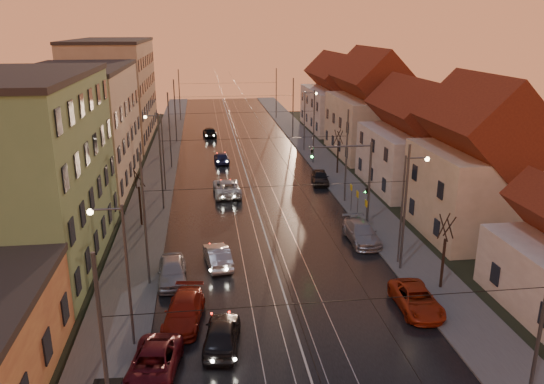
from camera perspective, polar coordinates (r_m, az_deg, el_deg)
name	(u,v)px	position (r m, az deg, el deg)	size (l,w,h in m)	color
ground	(303,355)	(28.86, 3.36, -17.14)	(160.00, 160.00, 0.00)	black
road	(243,164)	(65.52, -3.15, 3.07)	(16.00, 120.00, 0.04)	black
sidewalk_left	(160,166)	(65.55, -11.91, 2.77)	(4.00, 120.00, 0.15)	#4C4C4C
sidewalk_right	(322,161)	(66.97, 5.42, 3.38)	(4.00, 120.00, 0.15)	#4C4C4C
tram_rail_0	(225,164)	(65.39, -5.08, 3.02)	(0.06, 120.00, 0.03)	gray
tram_rail_1	(237,164)	(65.46, -3.82, 3.07)	(0.06, 120.00, 0.03)	gray
tram_rail_2	(249,163)	(65.57, -2.48, 3.12)	(0.06, 120.00, 0.03)	gray
tram_rail_3	(261,163)	(65.70, -1.24, 3.16)	(0.06, 120.00, 0.03)	gray
apartment_left_1	(18,175)	(40.63, -25.62, 1.69)	(10.00, 18.00, 13.00)	#67965F
apartment_left_2	(80,128)	(59.59, -19.91, 6.47)	(10.00, 20.00, 12.00)	beige
apartment_left_3	(114,91)	(82.80, -16.62, 10.34)	(10.00, 24.00, 14.00)	tan
house_right_1	(479,169)	(45.33, 21.39, 2.35)	(8.67, 10.20, 10.80)	#B8AD8E
house_right_2	(415,144)	(56.89, 15.16, 5.02)	(9.18, 12.24, 9.20)	#BCB6AD
house_right_3	(371,110)	(70.52, 10.64, 8.63)	(9.18, 14.28, 11.50)	#B8AD8E
house_right_4	(337,98)	(87.74, 6.99, 10.01)	(9.18, 16.32, 10.00)	#BCB6AD
catenary_pole_l_0	(105,365)	(21.34, -17.50, -17.32)	(0.16, 0.16, 9.00)	#595B60
catenary_pole_r_0	(540,331)	(24.83, 26.87, -13.21)	(0.16, 0.16, 9.00)	#595B60
catenary_pole_l_1	(145,221)	(34.61, -13.52, -3.08)	(0.16, 0.16, 9.00)	#595B60
catenary_pole_r_1	(405,209)	(36.87, 14.09, -1.83)	(0.16, 0.16, 9.00)	#595B60
catenary_pole_l_2	(161,163)	(48.89, -11.86, 3.09)	(0.16, 0.16, 9.00)	#595B60
catenary_pole_r_2	(346,157)	(50.52, 8.00, 3.76)	(0.16, 0.16, 9.00)	#595B60
catenary_pole_l_3	(170,131)	(63.51, -10.95, 6.45)	(0.16, 0.16, 9.00)	#595B60
catenary_pole_r_3	(314,128)	(64.77, 4.52, 6.93)	(0.16, 0.16, 9.00)	#595B60
catenary_pole_l_4	(175,111)	(78.27, -10.38, 8.55)	(0.16, 0.16, 9.00)	#595B60
catenary_pole_r_4	(293,109)	(79.29, 2.27, 8.93)	(0.16, 0.16, 9.00)	#595B60
catenary_pole_l_5	(179,95)	(96.08, -9.92, 10.21)	(0.16, 0.16, 9.00)	#595B60
catenary_pole_r_5	(276,94)	(96.91, 0.46, 10.53)	(0.16, 0.16, 9.00)	#595B60
street_lamp_0	(121,263)	(28.12, -15.96, -7.37)	(1.75, 0.32, 8.00)	#595B60
street_lamp_1	(407,199)	(37.81, 14.31, -0.75)	(1.75, 0.32, 8.00)	#595B60
street_lamp_2	(160,144)	(54.67, -12.00, 5.02)	(1.75, 0.32, 8.00)	#595B60
street_lamp_3	(307,115)	(71.55, 3.76, 8.28)	(1.75, 0.32, 8.00)	#595B60
traffic_light_mast	(358,173)	(44.75, 9.26, 2.03)	(5.30, 0.32, 7.20)	#595B60
bare_tree_0	(140,198)	(45.78, -14.03, -0.68)	(1.09, 1.09, 5.11)	black
bare_tree_1	(444,254)	(35.67, 18.00, -6.33)	(1.09, 1.09, 5.11)	black
bare_tree_2	(338,153)	(60.83, 7.10, 4.21)	(1.09, 1.09, 5.11)	black
driving_car_0	(222,334)	(29.18, -5.41, -14.96)	(1.81, 4.51, 1.54)	black
driving_car_1	(217,256)	(38.09, -5.88, -6.84)	(1.55, 4.44, 1.46)	#99999E
driving_car_2	(227,187)	(53.46, -4.88, 0.51)	(2.60, 5.64, 1.57)	silver
driving_car_3	(222,158)	(66.11, -5.44, 3.69)	(1.77, 4.34, 1.26)	#181F49
driving_car_4	(210,132)	(81.67, -6.71, 6.42)	(1.82, 4.52, 1.54)	black
parked_left_1	(153,365)	(27.58, -12.67, -17.70)	(2.28, 4.94, 1.37)	#510E17
parked_left_2	(184,311)	(31.55, -9.45, -12.54)	(2.01, 4.93, 1.43)	maroon
parked_left_3	(172,271)	(36.18, -10.69, -8.35)	(1.86, 4.63, 1.58)	#A5A4AA
parked_right_0	(416,299)	(33.56, 15.26, -11.09)	(2.24, 4.85, 1.35)	#A72B10
parked_right_1	(361,233)	(42.46, 9.59, -4.32)	(2.13, 5.23, 1.52)	#9E9DA3
parked_right_2	(320,177)	(57.28, 5.20, 1.61)	(1.71, 4.24, 1.45)	black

